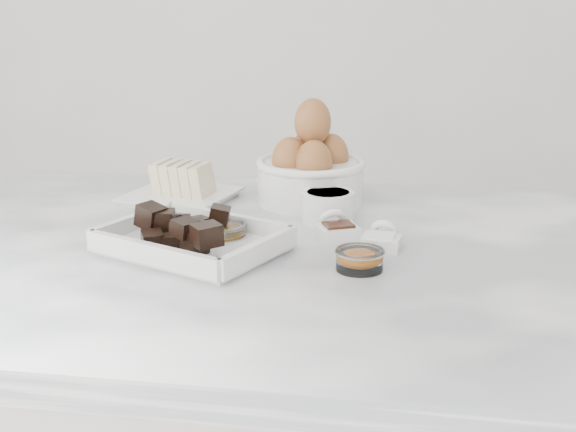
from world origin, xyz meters
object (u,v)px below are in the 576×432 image
object	(u,v)px
honey_bowl	(223,233)
zest_bowl	(360,259)
salt_spoon	(382,239)
egg_bowl	(311,169)
vanilla_spoon	(337,229)
butter_plate	(179,187)
chocolate_dish	(192,234)
sugar_ramekin	(328,205)

from	to	relation	value
honey_bowl	zest_bowl	distance (m)	0.22
zest_bowl	salt_spoon	bearing A→B (deg)	75.51
salt_spoon	egg_bowl	bearing A→B (deg)	120.65
egg_bowl	honey_bowl	xyz separation A→B (m)	(-0.09, -0.24, -0.04)
vanilla_spoon	butter_plate	bearing A→B (deg)	150.60
egg_bowl	zest_bowl	world-z (taller)	egg_bowl
chocolate_dish	zest_bowl	bearing A→B (deg)	-8.95
sugar_ramekin	zest_bowl	distance (m)	0.22
butter_plate	zest_bowl	distance (m)	0.44
chocolate_dish	sugar_ramekin	distance (m)	0.24
butter_plate	vanilla_spoon	distance (m)	0.33
zest_bowl	vanilla_spoon	size ratio (longest dim) A/B	0.79
butter_plate	vanilla_spoon	world-z (taller)	butter_plate
chocolate_dish	honey_bowl	world-z (taller)	chocolate_dish
chocolate_dish	zest_bowl	xyz separation A→B (m)	(0.23, -0.04, -0.01)
vanilla_spoon	salt_spoon	size ratio (longest dim) A/B	1.21
zest_bowl	vanilla_spoon	xyz separation A→B (m)	(-0.04, 0.13, -0.00)
butter_plate	honey_bowl	world-z (taller)	butter_plate
chocolate_dish	honey_bowl	distance (m)	0.05
zest_bowl	salt_spoon	size ratio (longest dim) A/B	0.96
egg_bowl	chocolate_dish	bearing A→B (deg)	-114.83
sugar_ramekin	chocolate_dish	bearing A→B (deg)	-135.02
sugar_ramekin	vanilla_spoon	bearing A→B (deg)	-74.39
sugar_ramekin	vanilla_spoon	size ratio (longest dim) A/B	0.99
honey_bowl	butter_plate	bearing A→B (deg)	121.10
butter_plate	zest_bowl	bearing A→B (deg)	-41.25
butter_plate	salt_spoon	distance (m)	0.40
butter_plate	sugar_ramekin	size ratio (longest dim) A/B	2.44
chocolate_dish	butter_plate	xyz separation A→B (m)	(-0.10, 0.25, 0.00)
chocolate_dish	honey_bowl	size ratio (longest dim) A/B	4.11
sugar_ramekin	salt_spoon	world-z (taller)	sugar_ramekin
honey_bowl	zest_bowl	size ratio (longest dim) A/B	1.07
salt_spoon	vanilla_spoon	bearing A→B (deg)	152.63
egg_bowl	honey_bowl	world-z (taller)	egg_bowl
chocolate_dish	zest_bowl	distance (m)	0.24
sugar_ramekin	zest_bowl	xyz separation A→B (m)	(0.07, -0.21, -0.01)
egg_bowl	sugar_ramekin	bearing A→B (deg)	-68.80
salt_spoon	butter_plate	bearing A→B (deg)	150.98
vanilla_spoon	sugar_ramekin	bearing A→B (deg)	105.61
honey_bowl	egg_bowl	bearing A→B (deg)	68.24
butter_plate	zest_bowl	world-z (taller)	butter_plate
zest_bowl	vanilla_spoon	distance (m)	0.13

